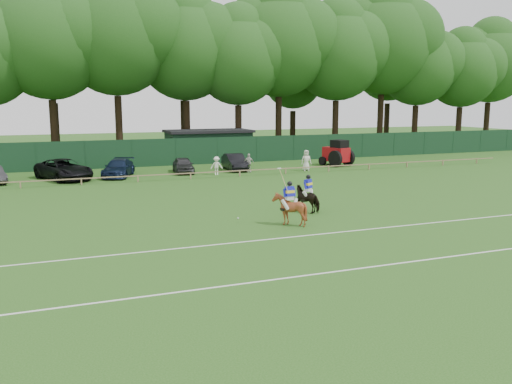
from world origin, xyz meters
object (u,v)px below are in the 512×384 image
spectator_right (306,160)px  estate_black (235,162)px  sedan_navy (118,168)px  hatch_grey (183,165)px  polo_ball (238,218)px  spectator_left (216,166)px  horse_dark (308,199)px  horse_chestnut (289,209)px  utility_shed (208,145)px  suv_black (64,169)px  tractor (337,154)px  spectator_mid (249,163)px

spectator_right → estate_black: bearing=164.3°
sedan_navy → estate_black: 9.89m
sedan_navy → hatch_grey: 5.32m
polo_ball → spectator_right: bearing=53.2°
sedan_navy → spectator_left: bearing=6.9°
horse_dark → polo_ball: (-4.15, -0.36, -0.67)m
horse_dark → horse_chestnut: 3.37m
spectator_left → spectator_right: size_ratio=0.83×
horse_chestnut → utility_shed: bearing=-100.1°
utility_shed → estate_black: bearing=-90.6°
suv_black → spectator_left: 11.71m
horse_chestnut → sedan_navy: horse_chestnut is taller
suv_black → estate_black: bearing=-21.4°
horse_chestnut → polo_ball: (-1.88, 2.13, -0.74)m
sedan_navy → utility_shed: (9.97, 8.72, 0.86)m
horse_chestnut → tractor: size_ratio=0.48×
suv_black → estate_black: 13.96m
polo_ball → tractor: tractor is taller
sedan_navy → polo_ball: sedan_navy is taller
spectator_mid → estate_black: bearing=123.0°
suv_black → utility_shed: utility_shed is taller
polo_ball → sedan_navy: bearing=101.3°
spectator_left → spectator_mid: spectator_mid is taller
horse_dark → sedan_navy: horse_dark is taller
spectator_right → utility_shed: bearing=126.8°
horse_dark → horse_chestnut: horse_chestnut is taller
horse_chestnut → suv_black: (-9.55, 20.03, -0.01)m
horse_dark → utility_shed: size_ratio=0.20×
hatch_grey → utility_shed: bearing=67.4°
estate_black → horse_chestnut: bearing=-96.6°
horse_dark → suv_black: size_ratio=0.30×
horse_chestnut → tractor: tractor is taller
horse_chestnut → spectator_left: horse_chestnut is taller
estate_black → tractor: tractor is taller
spectator_left → polo_ball: size_ratio=16.43×
spectator_left → tractor: (12.19, 1.84, 0.38)m
horse_dark → utility_shed: utility_shed is taller
estate_black → utility_shed: size_ratio=0.51×
spectator_right → polo_ball: (-11.81, -15.82, -0.85)m
tractor → suv_black: bearing=163.5°
sedan_navy → spectator_right: size_ratio=2.63×
suv_black → sedan_navy: bearing=-22.8°
hatch_grey → utility_shed: utility_shed is taller
suv_black → spectator_right: (19.48, -2.08, 0.11)m
hatch_grey → tractor: size_ratio=1.17×
spectator_left → suv_black: bearing=-178.5°
horse_chestnut → spectator_mid: horse_chestnut is taller
sedan_navy → hatch_grey: bearing=24.3°
sedan_navy → spectator_mid: spectator_mid is taller
estate_black → utility_shed: 8.23m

